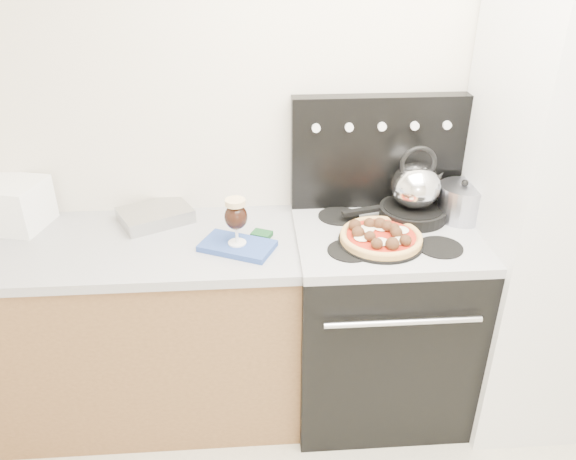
{
  "coord_description": "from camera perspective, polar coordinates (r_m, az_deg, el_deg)",
  "views": [
    {
      "loc": [
        -0.48,
        -0.85,
        2.04
      ],
      "look_at": [
        -0.34,
        1.05,
        1.01
      ],
      "focal_mm": 35.0,
      "sensor_mm": 36.0,
      "label": 1
    }
  ],
  "objects": [
    {
      "name": "beer_glass",
      "position": [
        2.21,
        -5.29,
        0.87
      ],
      "size": [
        0.1,
        0.1,
        0.2
      ],
      "primitive_type": null,
      "rotation": [
        0.0,
        0.0,
        -0.06
      ],
      "color": "black",
      "rests_on": "oven_mitt"
    },
    {
      "name": "tea_kettle",
      "position": [
        2.44,
        12.89,
        4.74
      ],
      "size": [
        0.22,
        0.22,
        0.23
      ],
      "primitive_type": null,
      "rotation": [
        0.0,
        0.0,
        -0.02
      ],
      "color": "silver",
      "rests_on": "skillet"
    },
    {
      "name": "pizza",
      "position": [
        2.27,
        9.45,
        -0.53
      ],
      "size": [
        0.36,
        0.36,
        0.05
      ],
      "primitive_type": null,
      "rotation": [
        0.0,
        0.0,
        0.12
      ],
      "color": "tan",
      "rests_on": "pizza_pan"
    },
    {
      "name": "toaster_oven",
      "position": [
        2.68,
        -26.71,
        2.38
      ],
      "size": [
        0.37,
        0.31,
        0.2
      ],
      "primitive_type": "cube",
      "rotation": [
        0.0,
        0.0,
        -0.24
      ],
      "color": "white",
      "rests_on": "countertop"
    },
    {
      "name": "oven_mitt",
      "position": [
        2.26,
        -5.16,
        -1.63
      ],
      "size": [
        0.33,
        0.27,
        0.02
      ],
      "primitive_type": "cube",
      "rotation": [
        0.0,
        0.0,
        -0.44
      ],
      "color": "#294592",
      "rests_on": "countertop"
    },
    {
      "name": "pizza_pan",
      "position": [
        2.29,
        9.39,
        -1.16
      ],
      "size": [
        0.37,
        0.37,
        0.01
      ],
      "primitive_type": "cylinder",
      "rotation": [
        0.0,
        0.0,
        0.08
      ],
      "color": "black",
      "rests_on": "cooktop"
    },
    {
      "name": "skillet",
      "position": [
        2.5,
        12.54,
        1.76
      ],
      "size": [
        0.35,
        0.35,
        0.05
      ],
      "primitive_type": "cylinder",
      "rotation": [
        0.0,
        0.0,
        0.26
      ],
      "color": "black",
      "rests_on": "cooktop"
    },
    {
      "name": "countertop",
      "position": [
        2.42,
        -16.62,
        -1.58
      ],
      "size": [
        1.48,
        0.63,
        0.04
      ],
      "primitive_type": "cube",
      "color": "#A3A3A9",
      "rests_on": "base_cabinet"
    },
    {
      "name": "stock_pot",
      "position": [
        2.53,
        17.23,
        2.61
      ],
      "size": [
        0.21,
        0.21,
        0.15
      ],
      "primitive_type": "cylinder",
      "rotation": [
        0.0,
        0.0,
        0.06
      ],
      "color": "#A6A9B7",
      "rests_on": "cooktop"
    },
    {
      "name": "room_shell",
      "position": [
        1.47,
        15.69,
        -5.27
      ],
      "size": [
        3.52,
        3.01,
        2.52
      ],
      "color": "beige",
      "rests_on": "ground"
    },
    {
      "name": "fridge",
      "position": [
        2.6,
        25.34,
        0.71
      ],
      "size": [
        0.64,
        0.68,
        1.9
      ],
      "primitive_type": "cube",
      "color": "silver",
      "rests_on": "ground"
    },
    {
      "name": "base_cabinet",
      "position": [
        2.66,
        -15.29,
        -10.01
      ],
      "size": [
        1.45,
        0.6,
        0.86
      ],
      "primitive_type": "cube",
      "color": "brown",
      "rests_on": "ground"
    },
    {
      "name": "backguard",
      "position": [
        2.52,
        9.07,
        7.85
      ],
      "size": [
        0.76,
        0.08,
        0.5
      ],
      "primitive_type": "cube",
      "color": "black",
      "rests_on": "cooktop"
    },
    {
      "name": "foil_sheet",
      "position": [
        2.53,
        -13.32,
        1.49
      ],
      "size": [
        0.36,
        0.32,
        0.06
      ],
      "primitive_type": "cube",
      "rotation": [
        0.0,
        0.0,
        0.47
      ],
      "color": "silver",
      "rests_on": "countertop"
    },
    {
      "name": "stove_body",
      "position": [
        2.64,
        9.13,
        -9.35
      ],
      "size": [
        0.76,
        0.65,
        0.88
      ],
      "primitive_type": "cube",
      "color": "black",
      "rests_on": "ground"
    },
    {
      "name": "cooktop",
      "position": [
        2.39,
        9.96,
        -0.57
      ],
      "size": [
        0.76,
        0.65,
        0.04
      ],
      "primitive_type": "cube",
      "color": "#ADADB2",
      "rests_on": "stove_body"
    }
  ]
}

